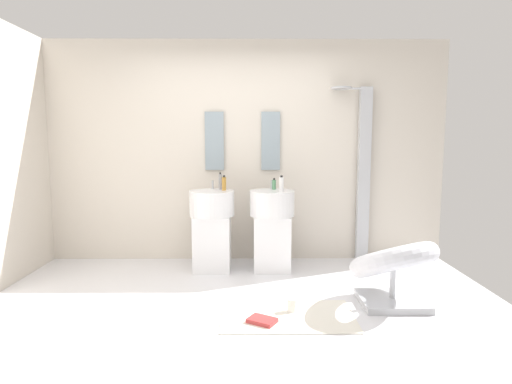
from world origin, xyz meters
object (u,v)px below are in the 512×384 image
Objects in this scene: soap_bottle_white at (281,184)px; shower_column at (362,171)px; soap_bottle_grey at (220,182)px; pedestal_sink_right at (272,227)px; coffee_mug at (292,305)px; lounge_chair at (393,266)px; magazine_red at (262,320)px; pedestal_sink_left at (212,227)px; soap_bottle_amber at (224,183)px; soap_bottle_green at (274,184)px.

shower_column is at bearing 25.13° from soap_bottle_white.
shower_column is 1.68m from soap_bottle_grey.
coffee_mug is at bearing -84.49° from pedestal_sink_right.
lounge_chair is at bearing 10.81° from coffee_mug.
lounge_chair reaches higher than magazine_red.
soap_bottle_white is at bearing 110.07° from magazine_red.
soap_bottle_white is at bearing -7.69° from pedestal_sink_left.
soap_bottle_amber is (-1.55, 1.07, 0.62)m from lounge_chair.
pedestal_sink_right reaches higher than magazine_red.
soap_bottle_grey reaches higher than coffee_mug.
pedestal_sink_left is 1.00× the size of pedestal_sink_right.
soap_bottle_white is at bearing 91.11° from coffee_mug.
soap_bottle_white is at bearing -47.10° from pedestal_sink_right.
magazine_red is (-1.22, -1.79, -1.05)m from shower_column.
soap_bottle_grey is (-0.58, 0.12, 0.49)m from pedestal_sink_right.
soap_bottle_amber is (-1.61, -0.33, -0.11)m from shower_column.
lounge_chair is at bearing -49.47° from soap_bottle_green.
magazine_red is 1.22× the size of soap_bottle_white.
pedestal_sink_left is 7.73× the size of soap_bottle_green.
soap_bottle_grey is (-1.66, -0.24, -0.10)m from shower_column.
magazine_red is at bearing -124.39° from shower_column.
soap_bottle_white reaches higher than soap_bottle_amber.
soap_bottle_green is 0.73× the size of soap_bottle_white.
lounge_chair is 8.33× the size of soap_bottle_green.
shower_column reaches higher than lounge_chair.
soap_bottle_white is (0.67, -0.22, -0.01)m from soap_bottle_grey.
pedestal_sink_right is 4.60× the size of magazine_red.
shower_column is at bearing 11.56° from soap_bottle_amber.
magazine_red is 1.12× the size of soap_bottle_grey.
pedestal_sink_right is (0.66, 0.00, 0.00)m from pedestal_sink_left.
soap_bottle_white reaches higher than coffee_mug.
pedestal_sink_left is 0.93× the size of lounge_chair.
shower_column is 1.92× the size of lounge_chair.
magazine_red is 1.87m from soap_bottle_grey.
coffee_mug is (0.26, 0.22, 0.04)m from magazine_red.
soap_bottle_amber is 0.56m from soap_bottle_green.
pedestal_sink_right is at bearing -3.40° from soap_bottle_amber.
shower_column is 12.30× the size of soap_bottle_amber.
soap_bottle_grey is (-0.69, 1.33, 0.91)m from coffee_mug.
shower_column is at bearing 11.69° from pedestal_sink_left.
shower_column is at bearing 18.45° from pedestal_sink_right.
soap_bottle_grey is (-0.44, 1.55, 0.95)m from magazine_red.
soap_bottle_amber is (0.13, 0.03, 0.48)m from pedestal_sink_left.
soap_bottle_amber is 1.30× the size of soap_bottle_green.
soap_bottle_green is 0.66× the size of soap_bottle_grey.
coffee_mug is 0.56× the size of soap_bottle_grey.
pedestal_sink_right is 0.93× the size of lounge_chair.
soap_bottle_grey reaches higher than soap_bottle_green.
pedestal_sink_left is 1.50m from coffee_mug.
pedestal_sink_right is 1.29m from coffee_mug.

